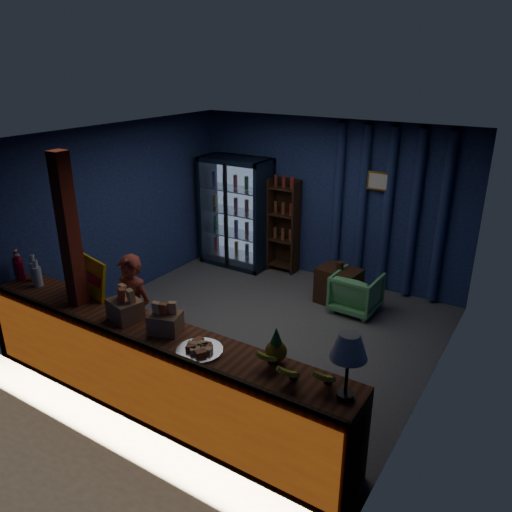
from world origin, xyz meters
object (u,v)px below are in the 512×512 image
Objects in this scene: shopkeeper at (133,313)px; green_chair at (356,292)px; pastry_tray at (200,349)px; table_lamp at (349,349)px.

green_chair is at bearing 56.03° from shopkeeper.
green_chair is 3.32m from pastry_tray.
green_chair is at bearing 109.49° from table_lamp.
pastry_tray is 1.44m from table_lamp.
green_chair is at bearing 85.38° from pastry_tray.
shopkeeper is 2.89m from table_lamp.
table_lamp is at bearing -11.55° from shopkeeper.
shopkeeper is at bearing 60.51° from green_chair.
shopkeeper reaches higher than pastry_tray.
table_lamp is at bearing 3.65° from pastry_tray.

